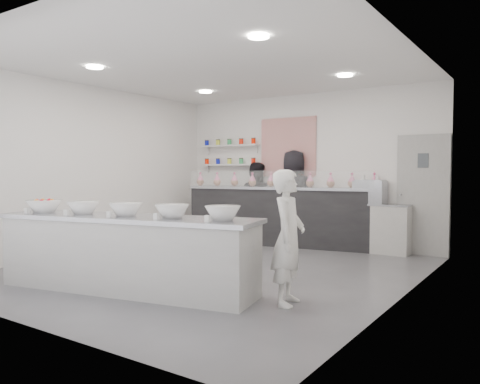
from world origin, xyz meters
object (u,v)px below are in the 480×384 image
espresso_ledge (376,228)px  woman_prep (288,237)px  staff_left (255,201)px  staff_right (294,197)px  prep_counter (126,253)px  back_bar (280,216)px  espresso_machine (370,192)px

espresso_ledge → woman_prep: (0.22, -3.75, 0.31)m
staff_left → staff_right: bearing=167.5°
espresso_ledge → staff_left: staff_left is taller
prep_counter → staff_right: 4.44m
back_bar → staff_left: bearing=151.2°
back_bar → staff_left: staff_left is taller
espresso_machine → woman_prep: (0.34, -3.75, -0.34)m
prep_counter → espresso_machine: (1.59, 4.35, 0.62)m
prep_counter → back_bar: size_ratio=0.91×
prep_counter → staff_left: (-0.90, 4.41, 0.36)m
espresso_ledge → espresso_machine: size_ratio=2.21×
back_bar → espresso_machine: espresso_machine is taller
espresso_machine → staff_right: size_ratio=0.29×
back_bar → espresso_ledge: (1.86, 0.18, -0.14)m
espresso_ledge → staff_right: staff_right is taller
espresso_machine → staff_left: size_ratio=0.33×
prep_counter → staff_left: 4.52m
prep_counter → espresso_machine: size_ratio=6.31×
espresso_machine → woman_prep: 3.78m
woman_prep → espresso_ledge: bearing=-11.2°
back_bar → staff_right: size_ratio=1.98×
prep_counter → espresso_ledge: bearing=56.6°
back_bar → espresso_ledge: bearing=-4.5°
prep_counter → espresso_machine: bearing=57.9°
staff_left → staff_right: (0.92, 0.00, 0.12)m
espresso_machine → staff_left: staff_left is taller
prep_counter → staff_right: staff_right is taller
prep_counter → woman_prep: size_ratio=2.27×
woman_prep → staff_right: (-1.91, 3.81, 0.20)m
back_bar → espresso_machine: bearing=-4.2°
prep_counter → staff_left: size_ratio=2.06×
back_bar → woman_prep: (2.08, -3.56, 0.17)m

